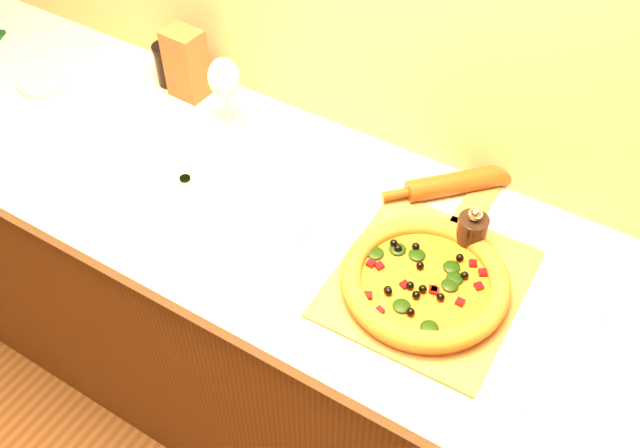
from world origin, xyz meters
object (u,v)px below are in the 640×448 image
(pizza_peel, at_px, (431,278))
(wine_glass, at_px, (224,80))
(dark_jar, at_px, (168,64))
(side_plate, at_px, (43,83))
(pizza, at_px, (425,281))
(pepper_grinder, at_px, (471,233))
(rolling_pin, at_px, (461,182))

(pizza_peel, bearing_deg, wine_glass, 162.73)
(pizza_peel, bearing_deg, dark_jar, 162.91)
(dark_jar, relative_size, side_plate, 0.88)
(pizza, bearing_deg, pizza_peel, 90.75)
(pizza_peel, xyz_separation_m, pepper_grinder, (0.03, 0.12, 0.05))
(dark_jar, bearing_deg, pepper_grinder, -8.22)
(pizza, relative_size, rolling_pin, 1.16)
(pizza, xyz_separation_m, side_plate, (-1.19, 0.10, -0.02))
(side_plate, bearing_deg, pepper_grinder, 2.62)
(pizza, distance_m, rolling_pin, 0.32)
(pizza, distance_m, pepper_grinder, 0.16)
(pepper_grinder, xyz_separation_m, side_plate, (-1.23, -0.06, -0.04))
(pepper_grinder, bearing_deg, pizza_peel, -104.95)
(wine_glass, xyz_separation_m, side_plate, (-0.54, -0.12, -0.13))
(dark_jar, bearing_deg, wine_glass, -15.11)
(pizza, height_order, dark_jar, dark_jar)
(rolling_pin, distance_m, wine_glass, 0.62)
(rolling_pin, bearing_deg, wine_glass, -171.48)
(pizza_peel, relative_size, pepper_grinder, 4.51)
(pizza_peel, relative_size, rolling_pin, 1.88)
(pizza_peel, distance_m, pepper_grinder, 0.13)
(pizza, xyz_separation_m, wine_glass, (-0.66, 0.22, 0.11))
(rolling_pin, xyz_separation_m, side_plate, (-1.14, -0.21, -0.02))
(dark_jar, distance_m, side_plate, 0.35)
(wine_glass, relative_size, side_plate, 1.50)
(pizza, xyz_separation_m, rolling_pin, (-0.06, 0.31, -0.00))
(pizza_peel, height_order, wine_glass, wine_glass)
(dark_jar, bearing_deg, side_plate, -146.53)
(pepper_grinder, distance_m, wine_glass, 0.70)
(pizza_peel, distance_m, rolling_pin, 0.28)
(dark_jar, height_order, side_plate, dark_jar)
(pepper_grinder, relative_size, dark_jar, 1.05)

